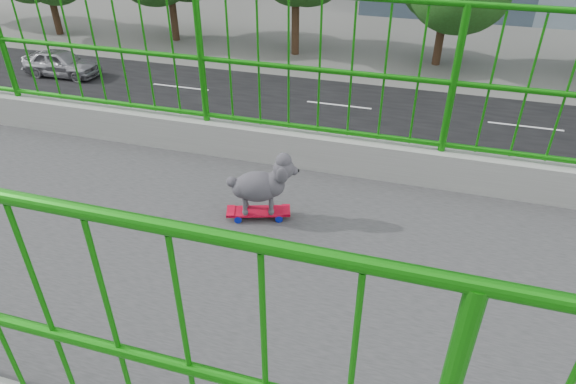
{
  "coord_description": "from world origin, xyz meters",
  "views": [
    {
      "loc": [
        2.29,
        3.83,
        9.16
      ],
      "look_at": [
        -1.13,
        2.83,
        6.86
      ],
      "focal_mm": 31.3,
      "sensor_mm": 36.0,
      "label": 1
    }
  ],
  "objects_px": {
    "car_1": "(340,220)",
    "car_6": "(398,229)",
    "poodle": "(261,184)",
    "car_4": "(62,63)",
    "car_2": "(440,177)",
    "skateboard": "(259,212)",
    "car_5": "(172,270)"
  },
  "relations": [
    {
      "from": "skateboard",
      "to": "car_4",
      "type": "bearing_deg",
      "value": -154.6
    },
    {
      "from": "poodle",
      "to": "car_2",
      "type": "xyz_separation_m",
      "value": [
        -11.86,
        1.82,
        -6.5
      ]
    },
    {
      "from": "poodle",
      "to": "car_5",
      "type": "xyz_separation_m",
      "value": [
        -5.46,
        -4.44,
        -6.58
      ]
    },
    {
      "from": "car_2",
      "to": "car_5",
      "type": "xyz_separation_m",
      "value": [
        6.4,
        -6.26,
        -0.08
      ]
    },
    {
      "from": "skateboard",
      "to": "poodle",
      "type": "bearing_deg",
      "value": 90.0
    },
    {
      "from": "car_2",
      "to": "car_6",
      "type": "bearing_deg",
      "value": 162.47
    },
    {
      "from": "car_4",
      "to": "car_5",
      "type": "height_order",
      "value": "car_5"
    },
    {
      "from": "car_4",
      "to": "car_5",
      "type": "distance_m",
      "value": 18.23
    },
    {
      "from": "car_2",
      "to": "car_1",
      "type": "bearing_deg",
      "value": 140.43
    },
    {
      "from": "poodle",
      "to": "car_5",
      "type": "height_order",
      "value": "poodle"
    },
    {
      "from": "car_1",
      "to": "skateboard",
      "type": "bearing_deg",
      "value": 5.23
    },
    {
      "from": "car_6",
      "to": "car_2",
      "type": "bearing_deg",
      "value": 162.47
    },
    {
      "from": "poodle",
      "to": "car_6",
      "type": "xyz_separation_m",
      "value": [
        -8.66,
        0.81,
        -6.49
      ]
    },
    {
      "from": "car_1",
      "to": "car_5",
      "type": "bearing_deg",
      "value": -48.51
    },
    {
      "from": "car_1",
      "to": "car_6",
      "type": "relative_size",
      "value": 0.78
    },
    {
      "from": "car_2",
      "to": "car_4",
      "type": "relative_size",
      "value": 1.41
    },
    {
      "from": "car_5",
      "to": "car_6",
      "type": "xyz_separation_m",
      "value": [
        -3.2,
        5.25,
        0.08
      ]
    },
    {
      "from": "car_2",
      "to": "car_4",
      "type": "distance_m",
      "value": 20.28
    },
    {
      "from": "poodle",
      "to": "car_4",
      "type": "height_order",
      "value": "poodle"
    },
    {
      "from": "car_5",
      "to": "car_4",
      "type": "bearing_deg",
      "value": -134.6
    },
    {
      "from": "skateboard",
      "to": "car_4",
      "type": "distance_m",
      "value": 26.01
    },
    {
      "from": "car_2",
      "to": "car_6",
      "type": "xyz_separation_m",
      "value": [
        3.2,
        -1.01,
        0.01
      ]
    },
    {
      "from": "poodle",
      "to": "car_5",
      "type": "distance_m",
      "value": 9.63
    },
    {
      "from": "car_5",
      "to": "poodle",
      "type": "bearing_deg",
      "value": 39.1
    },
    {
      "from": "poodle",
      "to": "car_1",
      "type": "xyz_separation_m",
      "value": [
        -8.66,
        -0.82,
        -6.55
      ]
    },
    {
      "from": "car_2",
      "to": "car_5",
      "type": "bearing_deg",
      "value": 135.62
    },
    {
      "from": "car_6",
      "to": "car_5",
      "type": "bearing_deg",
      "value": -58.64
    },
    {
      "from": "car_1",
      "to": "poodle",
      "type": "bearing_deg",
      "value": 5.41
    },
    {
      "from": "skateboard",
      "to": "poodle",
      "type": "distance_m",
      "value": 0.25
    },
    {
      "from": "car_1",
      "to": "car_6",
      "type": "height_order",
      "value": "car_6"
    },
    {
      "from": "car_2",
      "to": "skateboard",
      "type": "bearing_deg",
      "value": 171.14
    },
    {
      "from": "car_4",
      "to": "car_6",
      "type": "xyz_separation_m",
      "value": [
        9.6,
        18.23,
        0.11
      ]
    }
  ]
}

